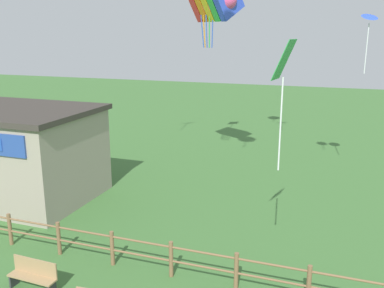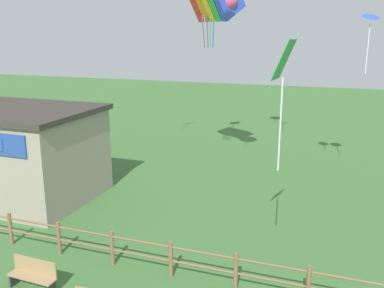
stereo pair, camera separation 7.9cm
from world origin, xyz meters
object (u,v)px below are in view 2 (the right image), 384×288
(seaside_building, at_px, (3,151))
(kite_rainbow_parafoil, at_px, (217,1))
(park_bench_by_building, at_px, (33,274))
(kite_blue_delta, at_px, (370,21))
(kite_green_diamond, at_px, (283,76))

(seaside_building, xyz_separation_m, kite_rainbow_parafoil, (8.44, 6.96, 7.06))
(park_bench_by_building, height_order, kite_rainbow_parafoil, kite_rainbow_parafoil)
(kite_blue_delta, bearing_deg, kite_rainbow_parafoil, 177.90)
(park_bench_by_building, bearing_deg, kite_green_diamond, 26.01)
(kite_rainbow_parafoil, bearing_deg, seaside_building, -140.48)
(park_bench_by_building, distance_m, kite_blue_delta, 17.58)
(kite_rainbow_parafoil, height_order, kite_green_diamond, kite_rainbow_parafoil)
(kite_rainbow_parafoil, relative_size, kite_green_diamond, 0.87)
(seaside_building, relative_size, kite_green_diamond, 2.31)
(seaside_building, xyz_separation_m, kite_green_diamond, (13.42, -2.83, 4.26))
(seaside_building, distance_m, kite_blue_delta, 18.31)
(park_bench_by_building, relative_size, kite_rainbow_parafoil, 0.47)
(seaside_building, bearing_deg, kite_rainbow_parafoil, 39.52)
(park_bench_by_building, height_order, kite_blue_delta, kite_blue_delta)
(park_bench_by_building, relative_size, kite_green_diamond, 0.41)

